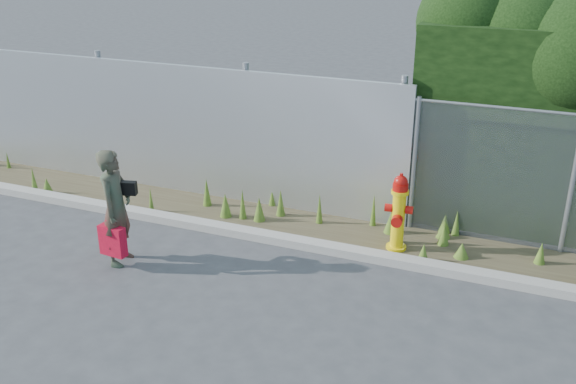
{
  "coord_description": "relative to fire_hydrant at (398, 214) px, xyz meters",
  "views": [
    {
      "loc": [
        2.63,
        -5.88,
        4.27
      ],
      "look_at": [
        -0.3,
        1.4,
        1.0
      ],
      "focal_mm": 40.0,
      "sensor_mm": 36.0,
      "label": 1
    }
  ],
  "objects": [
    {
      "name": "weed_strip",
      "position": [
        -0.52,
        0.24,
        -0.45
      ],
      "size": [
        16.0,
        1.31,
        0.54
      ],
      "color": "#473C28",
      "rests_on": "ground"
    },
    {
      "name": "ground",
      "position": [
        -1.03,
        -2.22,
        -0.56
      ],
      "size": [
        80.0,
        80.0,
        0.0
      ],
      "primitive_type": "plane",
      "color": "#3D3D40",
      "rests_on": "ground"
    },
    {
      "name": "black_shoulder_bag",
      "position": [
        -3.3,
        -1.61,
        0.49
      ],
      "size": [
        0.24,
        0.1,
        0.18
      ],
      "rotation": [
        0.0,
        0.0,
        0.25
      ],
      "color": "black"
    },
    {
      "name": "fire_hydrant",
      "position": [
        0.0,
        0.0,
        0.0
      ],
      "size": [
        0.39,
        0.35,
        1.16
      ],
      "rotation": [
        0.0,
        0.0,
        0.09
      ],
      "color": "yellow",
      "rests_on": "ground"
    },
    {
      "name": "corrugated_fence",
      "position": [
        -4.27,
        0.79,
        0.54
      ],
      "size": [
        8.5,
        0.21,
        2.3
      ],
      "color": "silver",
      "rests_on": "ground"
    },
    {
      "name": "red_tote_bag",
      "position": [
        -3.41,
        -1.9,
        -0.17
      ],
      "size": [
        0.38,
        0.14,
        0.49
      ],
      "rotation": [
        0.0,
        0.0,
        -0.1
      ],
      "color": "#AA0920"
    },
    {
      "name": "woman",
      "position": [
        -3.42,
        -1.74,
        0.24
      ],
      "size": [
        0.48,
        0.65,
        1.61
      ],
      "primitive_type": "imported",
      "rotation": [
        0.0,
        0.0,
        1.74
      ],
      "color": "#0F5F3E",
      "rests_on": "ground"
    },
    {
      "name": "curb",
      "position": [
        -1.03,
        -0.42,
        -0.5
      ],
      "size": [
        16.0,
        0.22,
        0.12
      ],
      "primitive_type": "cube",
      "color": "#A29B92",
      "rests_on": "ground"
    }
  ]
}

